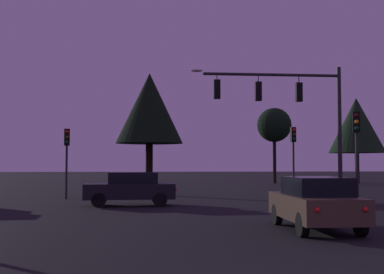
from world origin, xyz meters
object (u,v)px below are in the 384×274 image
at_px(car_crossing_left, 130,188).
at_px(tree_behind_sign, 274,125).
at_px(traffic_signal_mast_arm, 291,104).
at_px(traffic_light_median, 357,139).
at_px(tree_center_horizon, 149,109).
at_px(traffic_light_corner_right, 293,147).
at_px(car_nearside_lane, 315,202).
at_px(tree_left_far, 356,125).
at_px(traffic_light_corner_left, 67,149).

xyz_separation_m(car_crossing_left, tree_behind_sign, (12.89, 24.18, 4.80)).
bearing_deg(traffic_signal_mast_arm, car_crossing_left, -179.17).
relative_size(traffic_light_median, car_crossing_left, 1.00).
height_order(tree_behind_sign, tree_center_horizon, tree_center_horizon).
xyz_separation_m(traffic_light_corner_right, car_crossing_left, (-9.52, -6.56, -2.13)).
distance_m(traffic_light_median, car_crossing_left, 10.19).
bearing_deg(traffic_light_median, car_nearside_lane, -121.83).
xyz_separation_m(traffic_signal_mast_arm, traffic_light_corner_right, (2.04, 6.45, -1.77)).
xyz_separation_m(traffic_signal_mast_arm, tree_left_far, (13.06, 22.71, 0.85)).
xyz_separation_m(traffic_light_median, car_nearside_lane, (-4.17, -6.71, -2.15)).
bearing_deg(tree_center_horizon, traffic_light_median, -47.34).
bearing_deg(tree_left_far, tree_behind_sign, 169.94).
distance_m(traffic_light_corner_left, traffic_light_corner_right, 13.28).
height_order(traffic_signal_mast_arm, traffic_light_corner_left, traffic_signal_mast_arm).
bearing_deg(traffic_light_median, tree_center_horizon, 132.66).
bearing_deg(traffic_light_median, traffic_light_corner_right, 91.64).
xyz_separation_m(traffic_signal_mast_arm, tree_behind_sign, (5.40, 24.07, 0.91)).
bearing_deg(car_nearside_lane, traffic_light_median, 58.17).
relative_size(traffic_signal_mast_arm, car_crossing_left, 1.73).
xyz_separation_m(traffic_signal_mast_arm, car_crossing_left, (-7.48, -0.11, -3.90)).
bearing_deg(car_crossing_left, tree_center_horizon, 83.77).
xyz_separation_m(traffic_light_corner_right, traffic_light_median, (0.24, -8.55, 0.03)).
xyz_separation_m(car_nearside_lane, tree_center_horizon, (-4.76, 16.39, 4.49)).
bearing_deg(traffic_light_median, tree_left_far, 66.51).
relative_size(traffic_signal_mast_arm, traffic_light_corner_left, 1.91).
distance_m(traffic_light_corner_right, tree_center_horizon, 9.07).
bearing_deg(tree_behind_sign, traffic_light_median, -96.81).
distance_m(traffic_signal_mast_arm, traffic_light_median, 3.55).
distance_m(car_crossing_left, tree_left_far, 31.07).
relative_size(traffic_light_corner_left, tree_behind_sign, 0.52).
distance_m(traffic_signal_mast_arm, traffic_light_corner_left, 12.02).
relative_size(car_nearside_lane, tree_center_horizon, 0.54).
bearing_deg(tree_left_far, car_nearside_lane, -115.37).
distance_m(car_nearside_lane, tree_behind_sign, 34.01).
height_order(traffic_light_corner_right, tree_left_far, tree_left_far).
height_order(traffic_light_corner_right, tree_behind_sign, tree_behind_sign).
bearing_deg(car_nearside_lane, tree_center_horizon, 106.18).
relative_size(traffic_signal_mast_arm, tree_left_far, 0.88).
xyz_separation_m(traffic_light_median, tree_left_far, (10.78, 24.81, 2.60)).
bearing_deg(car_crossing_left, traffic_signal_mast_arm, 0.83).
height_order(traffic_light_corner_left, tree_behind_sign, tree_behind_sign).
bearing_deg(tree_center_horizon, tree_behind_sign, 53.83).
bearing_deg(traffic_light_corner_left, car_crossing_left, -50.70).
xyz_separation_m(car_nearside_lane, tree_left_far, (14.95, 31.52, 4.75)).
height_order(traffic_signal_mast_arm, car_nearside_lane, traffic_signal_mast_arm).
distance_m(tree_behind_sign, tree_left_far, 7.77).
distance_m(car_nearside_lane, car_crossing_left, 10.34).
xyz_separation_m(tree_left_far, tree_center_horizon, (-19.70, -15.12, -0.26)).
bearing_deg(tree_behind_sign, traffic_signal_mast_arm, -102.65).
relative_size(traffic_light_corner_right, tree_left_far, 0.50).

